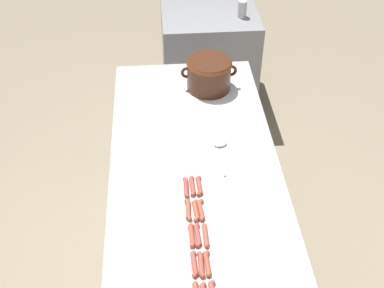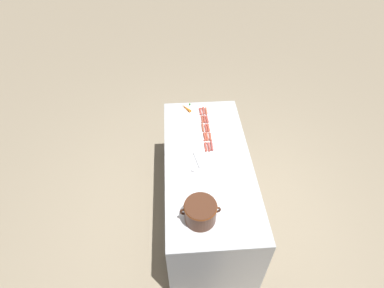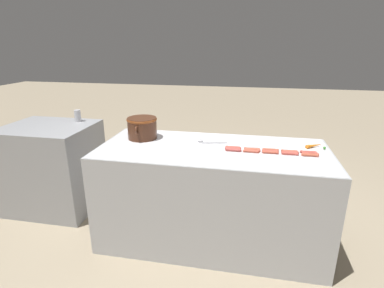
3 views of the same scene
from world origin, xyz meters
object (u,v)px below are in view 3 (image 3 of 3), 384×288
(hot_dog_0, at_px, (310,155))
(hot_dog_6, at_px, (290,152))
(hot_dog_2, at_px, (270,152))
(carrot, at_px, (315,146))
(hot_dog_1, at_px, (290,154))
(hot_dog_3, at_px, (251,151))
(hot_dog_8, at_px, (252,150))
(soda_can, at_px, (78,116))
(back_cabinet, at_px, (53,167))
(serving_spoon, at_px, (205,141))
(hot_dog_12, at_px, (271,150))
(hot_dog_5, at_px, (310,154))
(hot_dog_11, at_px, (289,151))
(hot_dog_7, at_px, (270,151))
(hot_dog_10, at_px, (308,152))
(hot_dog_13, at_px, (252,149))
(bean_pot, at_px, (142,127))
(hot_dog_9, at_px, (233,149))
(hot_dog_14, at_px, (233,147))
(hot_dog_4, at_px, (233,150))

(hot_dog_0, height_order, hot_dog_6, same)
(hot_dog_2, xyz_separation_m, carrot, (0.22, -0.37, 0.00))
(hot_dog_1, relative_size, hot_dog_3, 1.00)
(hot_dog_8, distance_m, soda_can, 1.89)
(back_cabinet, height_order, hot_dog_3, back_cabinet)
(serving_spoon, height_order, soda_can, soda_can)
(hot_dog_12, bearing_deg, hot_dog_3, 112.88)
(hot_dog_5, height_order, soda_can, soda_can)
(serving_spoon, bearing_deg, soda_can, 76.74)
(hot_dog_11, height_order, carrot, carrot)
(carrot, bearing_deg, hot_dog_7, 117.89)
(hot_dog_1, relative_size, hot_dog_10, 1.00)
(hot_dog_3, xyz_separation_m, serving_spoon, (0.19, 0.40, -0.00))
(hot_dog_13, bearing_deg, hot_dog_0, -97.96)
(hot_dog_5, bearing_deg, bean_pot, 83.39)
(hot_dog_2, bearing_deg, hot_dog_7, -2.55)
(hot_dog_1, xyz_separation_m, hot_dog_9, (0.03, 0.44, 0.00))
(hot_dog_5, height_order, hot_dog_11, same)
(hot_dog_7, relative_size, hot_dog_11, 1.00)
(hot_dog_5, xyz_separation_m, hot_dog_12, (0.04, 0.30, 0.00))
(hot_dog_11, xyz_separation_m, bean_pot, (0.13, 1.28, 0.10))
(hot_dog_7, bearing_deg, hot_dog_14, 83.52)
(hot_dog_9, xyz_separation_m, serving_spoon, (0.16, 0.26, -0.00))
(bean_pot, distance_m, carrot, 1.50)
(hot_dog_8, bearing_deg, hot_dog_12, -78.09)
(hot_dog_5, distance_m, hot_dog_12, 0.30)
(hot_dog_3, distance_m, hot_dog_12, 0.17)
(hot_dog_5, height_order, serving_spoon, hot_dog_5)
(hot_dog_12, bearing_deg, hot_dog_4, 102.37)
(hot_dog_1, xyz_separation_m, soda_can, (0.52, 2.12, 0.08))
(hot_dog_7, height_order, carrot, carrot)
(hot_dog_2, distance_m, carrot, 0.43)
(hot_dog_0, xyz_separation_m, hot_dog_14, (0.06, 0.59, 0.00))
(back_cabinet, xyz_separation_m, hot_dog_9, (-0.27, -1.89, 0.43))
(hot_dog_6, xyz_separation_m, serving_spoon, (0.16, 0.71, -0.00))
(hot_dog_4, xyz_separation_m, hot_dog_14, (0.06, 0.01, 0.00))
(hot_dog_11, bearing_deg, hot_dog_3, 101.41)
(hot_dog_1, relative_size, carrot, 0.82)
(hot_dog_4, distance_m, hot_dog_7, 0.29)
(hot_dog_14, xyz_separation_m, serving_spoon, (0.13, 0.26, -0.00))
(hot_dog_4, bearing_deg, hot_dog_6, -85.97)
(hot_dog_13, bearing_deg, hot_dog_10, -89.41)
(hot_dog_8, bearing_deg, serving_spoon, 68.87)
(hot_dog_11, bearing_deg, hot_dog_4, 97.79)
(hot_dog_10, height_order, hot_dog_14, same)
(serving_spoon, bearing_deg, hot_dog_10, -98.58)
(hot_dog_10, xyz_separation_m, carrot, (0.16, -0.08, 0.00))
(hot_dog_0, relative_size, soda_can, 1.05)
(hot_dog_0, height_order, hot_dog_9, same)
(hot_dog_14, bearing_deg, hot_dog_4, -175.13)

